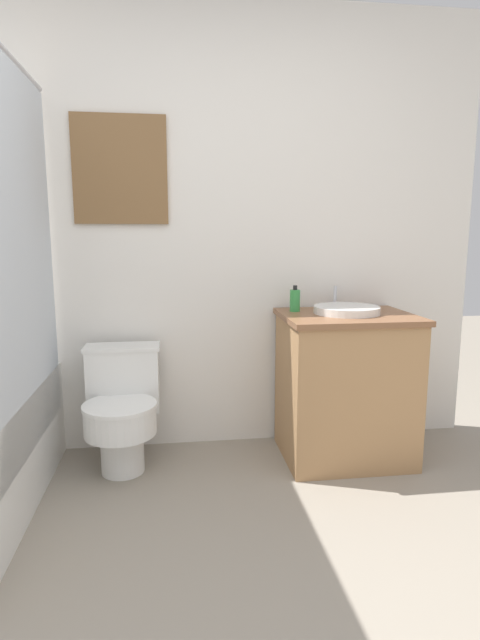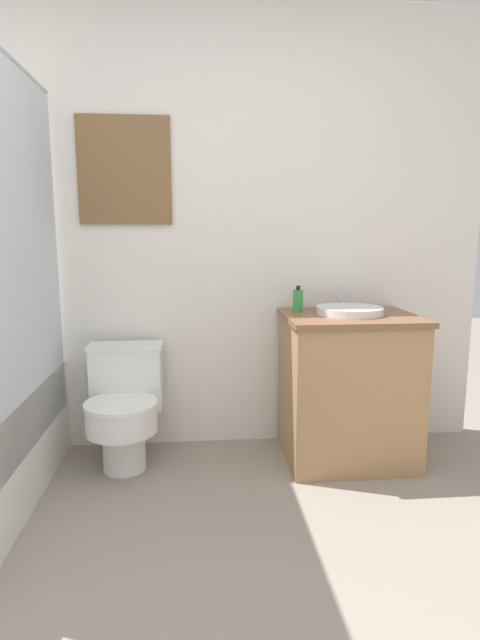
# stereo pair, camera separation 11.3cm
# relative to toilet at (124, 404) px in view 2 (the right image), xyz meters

# --- Properties ---
(wall_back) EXTENTS (3.58, 0.07, 2.50)m
(wall_back) POSITION_rel_toilet_xyz_m (0.29, 0.29, 0.92)
(wall_back) COLOR white
(wall_back) RESTS_ON ground_plane
(toilet) EXTENTS (0.41, 0.52, 0.64)m
(toilet) POSITION_rel_toilet_xyz_m (0.00, 0.00, 0.00)
(toilet) COLOR white
(toilet) RESTS_ON ground_plane
(vanity) EXTENTS (0.71, 0.57, 0.82)m
(vanity) POSITION_rel_toilet_xyz_m (1.22, -0.04, 0.07)
(vanity) COLOR #AD7F51
(vanity) RESTS_ON ground_plane
(sink) EXTENTS (0.36, 0.39, 0.13)m
(sink) POSITION_rel_toilet_xyz_m (1.22, -0.01, 0.50)
(sink) COLOR white
(sink) RESTS_ON vanity
(soap_bottle) EXTENTS (0.06, 0.06, 0.15)m
(soap_bottle) POSITION_rel_toilet_xyz_m (0.96, 0.09, 0.54)
(soap_bottle) COLOR green
(soap_bottle) RESTS_ON vanity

